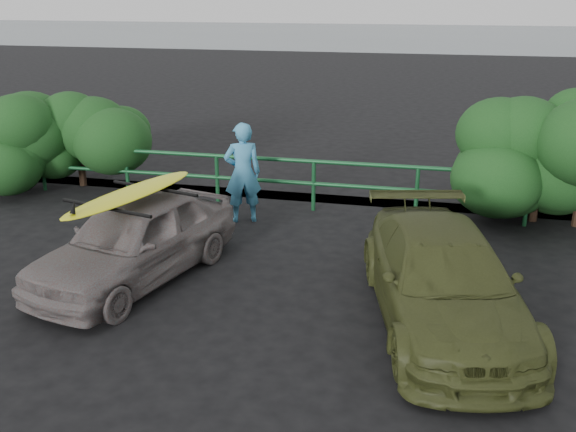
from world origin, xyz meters
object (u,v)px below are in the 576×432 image
(olive_vehicle, at_px, (443,279))
(surfboard, at_px, (131,193))
(sedan, at_px, (135,240))
(man, at_px, (243,173))
(guardrail, at_px, (265,182))

(olive_vehicle, xyz_separation_m, surfboard, (-4.48, 0.34, 0.74))
(sedan, height_order, man, man)
(man, bearing_deg, surfboard, 49.94)
(guardrail, relative_size, olive_vehicle, 3.31)
(sedan, bearing_deg, surfboard, 0.00)
(olive_vehicle, xyz_separation_m, man, (-3.67, 3.20, 0.33))
(guardrail, bearing_deg, man, -100.47)
(guardrail, height_order, surfboard, surfboard)
(olive_vehicle, height_order, surfboard, surfboard)
(guardrail, distance_m, olive_vehicle, 5.40)
(sedan, distance_m, surfboard, 0.72)
(guardrail, bearing_deg, olive_vehicle, -49.59)
(man, xyz_separation_m, surfboard, (-0.81, -2.86, 0.41))
(man, bearing_deg, olive_vehicle, 114.67)
(man, relative_size, surfboard, 0.70)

